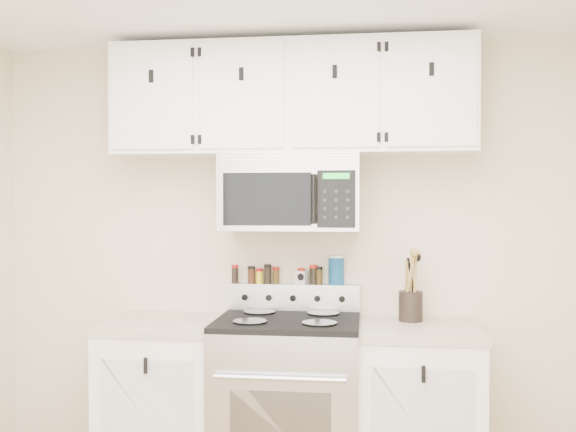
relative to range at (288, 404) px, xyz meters
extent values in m
cube|color=beige|center=(0.00, 0.32, 0.76)|extent=(3.50, 0.01, 2.50)
cube|color=#B7B7BA|center=(0.00, 0.00, -0.03)|extent=(0.76, 0.65, 0.92)
cube|color=black|center=(0.00, -0.32, -0.04)|extent=(0.50, 0.02, 0.40)
cube|color=black|center=(0.00, 0.00, 0.45)|extent=(0.76, 0.65, 0.03)
cube|color=#B7B7BA|center=(0.00, 0.28, 0.54)|extent=(0.76, 0.08, 0.15)
cylinder|color=black|center=(-0.18, -0.15, 0.47)|extent=(0.18, 0.18, 0.01)
cylinder|color=black|center=(0.18, -0.15, 0.47)|extent=(0.18, 0.18, 0.01)
cylinder|color=black|center=(-0.18, 0.15, 0.47)|extent=(0.18, 0.18, 0.01)
cylinder|color=black|center=(0.18, 0.15, 0.47)|extent=(0.18, 0.18, 0.01)
cube|color=white|center=(-0.69, 0.02, -0.05)|extent=(0.62, 0.60, 0.88)
cube|color=gray|center=(-0.69, 0.02, 0.41)|extent=(0.64, 0.62, 0.04)
cube|color=white|center=(0.69, 0.02, -0.05)|extent=(0.62, 0.60, 0.88)
cube|color=gray|center=(0.69, 0.02, 0.41)|extent=(0.64, 0.62, 0.04)
cube|color=#9E9EA3|center=(0.00, 0.13, 1.14)|extent=(0.76, 0.38, 0.42)
cube|color=#B7B7BA|center=(0.00, -0.06, 1.31)|extent=(0.73, 0.01, 0.08)
cube|color=black|center=(-0.10, -0.07, 1.10)|extent=(0.47, 0.01, 0.28)
cube|color=black|center=(0.26, -0.07, 1.10)|extent=(0.20, 0.01, 0.30)
cylinder|color=black|center=(0.15, -0.10, 1.10)|extent=(0.03, 0.03, 0.26)
cube|color=white|center=(0.00, 0.16, 1.66)|extent=(2.00, 0.33, 0.62)
cube|color=white|center=(-0.75, -0.01, 1.66)|extent=(0.46, 0.01, 0.57)
cube|color=black|center=(-0.75, -0.02, 1.77)|extent=(0.02, 0.01, 0.07)
cube|color=white|center=(-0.25, -0.01, 1.66)|extent=(0.46, 0.01, 0.57)
cube|color=black|center=(-0.25, -0.02, 1.77)|extent=(0.03, 0.01, 0.07)
cube|color=white|center=(0.25, -0.01, 1.66)|extent=(0.46, 0.01, 0.57)
cube|color=black|center=(0.25, -0.02, 1.77)|extent=(0.03, 0.01, 0.07)
cube|color=white|center=(0.75, -0.01, 1.66)|extent=(0.46, 0.01, 0.57)
cube|color=black|center=(0.75, -0.02, 1.77)|extent=(0.02, 0.01, 0.07)
cylinder|color=black|center=(0.66, 0.16, 0.51)|extent=(0.13, 0.13, 0.16)
cylinder|color=olive|center=(0.66, 0.16, 0.64)|extent=(0.02, 0.02, 0.30)
cylinder|color=olive|center=(0.68, 0.15, 0.65)|extent=(0.02, 0.02, 0.33)
cylinder|color=olive|center=(0.64, 0.17, 0.63)|extent=(0.02, 0.02, 0.28)
cylinder|color=black|center=(0.67, 0.18, 0.63)|extent=(0.02, 0.02, 0.29)
cylinder|color=olive|center=(0.65, 0.14, 0.65)|extent=(0.02, 0.02, 0.32)
cube|color=silver|center=(0.04, 0.28, 0.65)|extent=(0.08, 0.07, 0.08)
cylinder|color=navy|center=(0.25, 0.28, 0.69)|extent=(0.09, 0.09, 0.16)
cylinder|color=white|center=(0.25, 0.28, 0.77)|extent=(0.09, 0.09, 0.01)
cylinder|color=black|center=(-0.35, 0.28, 0.66)|extent=(0.04, 0.04, 0.09)
cylinder|color=#B00D0E|center=(-0.35, 0.28, 0.71)|extent=(0.04, 0.04, 0.02)
cylinder|color=#3F1E0F|center=(-0.25, 0.28, 0.66)|extent=(0.04, 0.04, 0.08)
cylinder|color=black|center=(-0.25, 0.28, 0.71)|extent=(0.04, 0.04, 0.02)
cylinder|color=gold|center=(-0.20, 0.28, 0.65)|extent=(0.04, 0.04, 0.07)
cylinder|color=#9C0C0E|center=(-0.20, 0.28, 0.69)|extent=(0.04, 0.04, 0.02)
cylinder|color=black|center=(-0.15, 0.28, 0.66)|extent=(0.04, 0.04, 0.10)
cylinder|color=black|center=(-0.15, 0.28, 0.72)|extent=(0.04, 0.04, 0.02)
cylinder|color=#422E0F|center=(-0.11, 0.28, 0.65)|extent=(0.04, 0.04, 0.08)
cylinder|color=#960F0B|center=(-0.11, 0.28, 0.70)|extent=(0.04, 0.04, 0.02)
cylinder|color=orange|center=(0.04, 0.28, 0.65)|extent=(0.04, 0.04, 0.08)
cylinder|color=#9B160B|center=(0.04, 0.28, 0.70)|extent=(0.04, 0.04, 0.02)
cylinder|color=black|center=(0.11, 0.28, 0.66)|extent=(0.04, 0.04, 0.09)
cylinder|color=#B5170D|center=(0.11, 0.28, 0.72)|extent=(0.05, 0.05, 0.02)
cylinder|color=#422F10|center=(0.15, 0.28, 0.66)|extent=(0.04, 0.04, 0.08)
cylinder|color=black|center=(0.15, 0.28, 0.71)|extent=(0.04, 0.04, 0.02)
cylinder|color=gold|center=(0.22, 0.28, 0.65)|extent=(0.04, 0.04, 0.08)
cylinder|color=black|center=(0.22, 0.28, 0.70)|extent=(0.04, 0.04, 0.02)
camera|label=1|loc=(0.41, -3.41, 1.07)|focal=40.00mm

